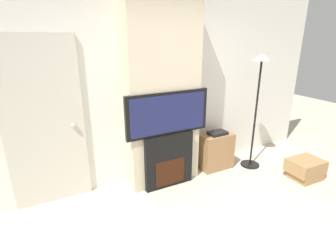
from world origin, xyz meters
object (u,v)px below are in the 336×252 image
Objects in this scene: fireplace at (168,160)px; media_stand at (215,150)px; television at (168,114)px; floor_lamp at (259,87)px; box_stack at (305,169)px.

fireplace reaches higher than media_stand.
television is 1.51m from floor_lamp.
fireplace is 1.54× the size of box_stack.
media_stand reaches higher than box_stack.
television is 1.87× the size of media_stand.
box_stack is 0.80× the size of media_stand.
floor_lamp reaches higher than media_stand.
floor_lamp is at bearing -4.17° from television.
box_stack is at bearing -22.90° from fireplace.
media_stand is (-0.99, 0.93, 0.14)m from box_stack.
media_stand is at bearing 7.30° from fireplace.
fireplace is at bearing -172.70° from media_stand.
box_stack is at bearing -58.80° from floor_lamp.
media_stand is (0.92, 0.12, -0.09)m from fireplace.
television reaches higher than fireplace.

